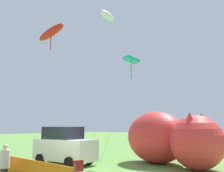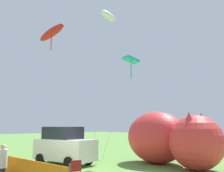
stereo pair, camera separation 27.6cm
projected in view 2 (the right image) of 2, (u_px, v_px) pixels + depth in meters
The scene contains 9 objects.
ground_plane at pixel (64, 170), 12.84m from camera, with size 120.00×120.00×0.00m, color #609342.
parked_car at pixel (64, 146), 15.01m from camera, with size 4.06×2.25×2.22m.
folding_chair at pixel (75, 169), 10.46m from camera, with size 0.62×0.62×0.85m.
inflatable_cat at pixel (168, 140), 14.66m from camera, with size 6.77×4.18×3.16m.
safety_fence at pixel (5, 170), 9.86m from camera, with size 8.57×0.14×1.23m.
spectator_in_red_shirt at pixel (2, 165), 9.06m from camera, with size 0.35×0.35×1.62m.
kite_red_lizard at pixel (52, 33), 18.29m from camera, with size 2.80×2.84×9.62m.
kite_teal_diamond at pixel (130, 61), 16.39m from camera, with size 3.34×1.21×6.82m.
kite_white_ghost at pixel (108, 16), 22.00m from camera, with size 0.95×2.18×12.32m.
Camera 2 is at (11.02, -7.97, 2.27)m, focal length 40.00 mm.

